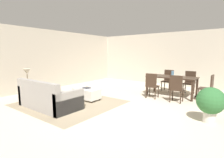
{
  "coord_description": "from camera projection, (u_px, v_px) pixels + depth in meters",
  "views": [
    {
      "loc": [
        2.68,
        -4.03,
        1.62
      ],
      "look_at": [
        -1.34,
        1.32,
        0.63
      ],
      "focal_mm": 27.69,
      "sensor_mm": 36.0,
      "label": 1
    }
  ],
  "objects": [
    {
      "name": "ground_plane",
      "position": [
        121.0,
        110.0,
        5.02
      ],
      "size": [
        10.8,
        10.8,
        0.0
      ],
      "primitive_type": "plane",
      "color": "beige"
    },
    {
      "name": "wall_back",
      "position": [
        176.0,
        59.0,
        8.78
      ],
      "size": [
        9.0,
        0.12,
        2.7
      ],
      "primitive_type": "cube",
      "color": "#BCB2A0",
      "rests_on": "ground_plane"
    },
    {
      "name": "wall_left",
      "position": [
        46.0,
        60.0,
        7.88
      ],
      "size": [
        0.12,
        11.0,
        2.7
      ],
      "primitive_type": "cube",
      "color": "#BCB2A0",
      "rests_on": "ground_plane"
    },
    {
      "name": "area_rug",
      "position": [
        70.0,
        103.0,
        5.7
      ],
      "size": [
        3.0,
        2.8,
        0.01
      ],
      "primitive_type": "cube",
      "color": "gray",
      "rests_on": "ground_plane"
    },
    {
      "name": "couch",
      "position": [
        48.0,
        98.0,
        5.2
      ],
      "size": [
        1.96,
        0.96,
        0.86
      ],
      "color": "gray",
      "rests_on": "ground_plane"
    },
    {
      "name": "ottoman_table",
      "position": [
        87.0,
        93.0,
        6.09
      ],
      "size": [
        0.94,
        0.51,
        0.4
      ],
      "color": "silver",
      "rests_on": "ground_plane"
    },
    {
      "name": "side_table",
      "position": [
        28.0,
        87.0,
        5.97
      ],
      "size": [
        0.4,
        0.4,
        0.58
      ],
      "color": "brown",
      "rests_on": "ground_plane"
    },
    {
      "name": "table_lamp",
      "position": [
        27.0,
        72.0,
        5.89
      ],
      "size": [
        0.26,
        0.26,
        0.53
      ],
      "color": "brown",
      "rests_on": "side_table"
    },
    {
      "name": "dining_table",
      "position": [
        172.0,
        79.0,
        6.59
      ],
      "size": [
        1.78,
        0.87,
        0.76
      ],
      "color": "#332319",
      "rests_on": "ground_plane"
    },
    {
      "name": "dining_chair_near_left",
      "position": [
        152.0,
        84.0,
        6.26
      ],
      "size": [
        0.42,
        0.42,
        0.92
      ],
      "color": "#332319",
      "rests_on": "ground_plane"
    },
    {
      "name": "dining_chair_near_right",
      "position": [
        176.0,
        87.0,
        5.7
      ],
      "size": [
        0.42,
        0.42,
        0.92
      ],
      "color": "#332319",
      "rests_on": "ground_plane"
    },
    {
      "name": "dining_chair_far_left",
      "position": [
        168.0,
        79.0,
        7.51
      ],
      "size": [
        0.42,
        0.42,
        0.92
      ],
      "color": "#332319",
      "rests_on": "ground_plane"
    },
    {
      "name": "dining_chair_far_right",
      "position": [
        190.0,
        81.0,
        6.95
      ],
      "size": [
        0.4,
        0.4,
        0.92
      ],
      "color": "#332319",
      "rests_on": "ground_plane"
    },
    {
      "name": "dining_chair_head_east",
      "position": [
        208.0,
        86.0,
        5.85
      ],
      "size": [
        0.42,
        0.42,
        0.92
      ],
      "color": "#332319",
      "rests_on": "ground_plane"
    },
    {
      "name": "vase_centerpiece",
      "position": [
        173.0,
        74.0,
        6.53
      ],
      "size": [
        0.1,
        0.1,
        0.21
      ],
      "primitive_type": "cylinder",
      "color": "slate",
      "rests_on": "dining_table"
    },
    {
      "name": "book_on_ottoman",
      "position": [
        87.0,
        88.0,
        6.12
      ],
      "size": [
        0.29,
        0.24,
        0.03
      ],
      "primitive_type": "cube",
      "rotation": [
        0.0,
        0.0,
        -0.15
      ],
      "color": "#333338",
      "rests_on": "ottoman_table"
    },
    {
      "name": "potted_plant",
      "position": [
        211.0,
        102.0,
        4.04
      ],
      "size": [
        0.63,
        0.63,
        0.85
      ],
      "color": "beige",
      "rests_on": "ground_plane"
    }
  ]
}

